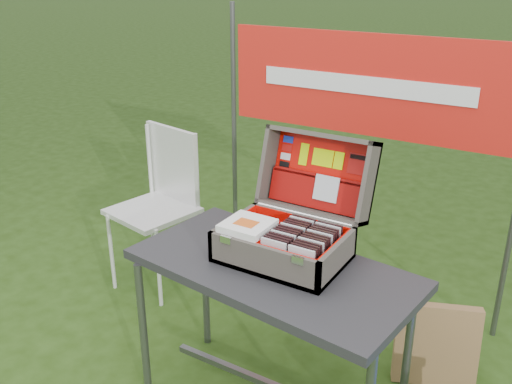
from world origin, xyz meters
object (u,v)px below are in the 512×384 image
Objects in this scene: suitcase at (291,204)px; chair at (153,213)px; table at (272,339)px; cardboard_box at (436,345)px.

suitcase reaches higher than chair.
table is 0.62m from suitcase.
chair reaches higher than table.
chair is 1.78m from cardboard_box.
suitcase reaches higher than table.
suitcase reaches higher than cardboard_box.
cardboard_box is (1.76, -0.00, -0.28)m from chair.
chair is (-1.17, 0.57, 0.12)m from table.
chair is at bearing 160.85° from table.
table is at bearing -157.05° from cardboard_box.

